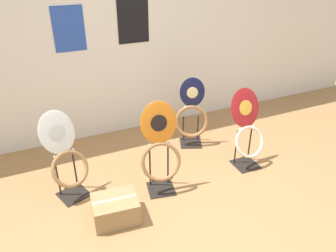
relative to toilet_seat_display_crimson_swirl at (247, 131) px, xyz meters
name	(u,v)px	position (x,y,z in m)	size (l,w,h in m)	color
ground_plane	(211,225)	(-0.89, -0.72, -0.44)	(14.00, 14.00, 0.00)	#A37547
wall_back	(130,37)	(-0.89, 1.44, 0.86)	(8.00, 0.07, 2.60)	silver
toilet_seat_display_crimson_swirl	(247,131)	(0.00, 0.00, 0.00)	(0.38, 0.37, 0.92)	black
toilet_seat_display_navy_moon	(192,116)	(-0.37, 0.67, -0.03)	(0.46, 0.37, 0.91)	black
toilet_seat_display_orange_sun	(160,150)	(-1.10, -0.03, 0.05)	(0.44, 0.33, 1.00)	black
toilet_seat_display_white_plain	(66,158)	(-2.00, 0.28, 0.00)	(0.48, 0.48, 0.91)	black
storage_box	(115,209)	(-1.67, -0.27, -0.32)	(0.45, 0.38, 0.23)	#A37F51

